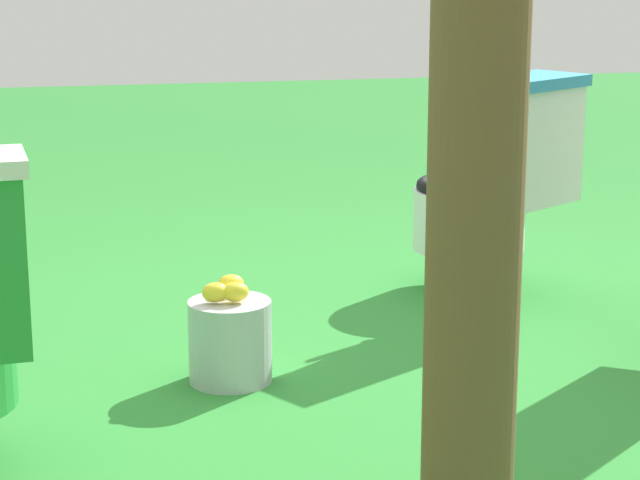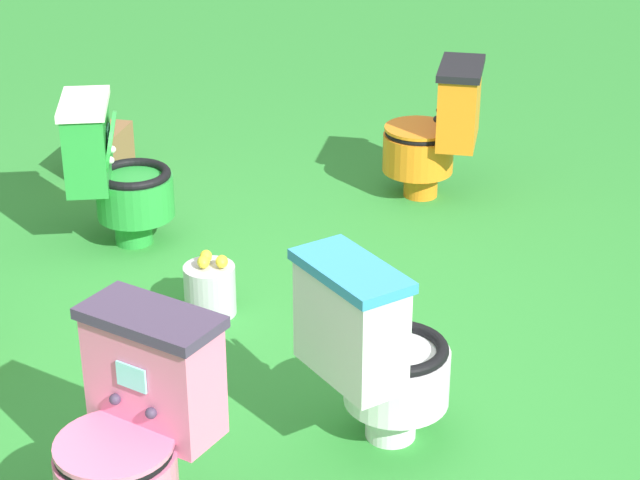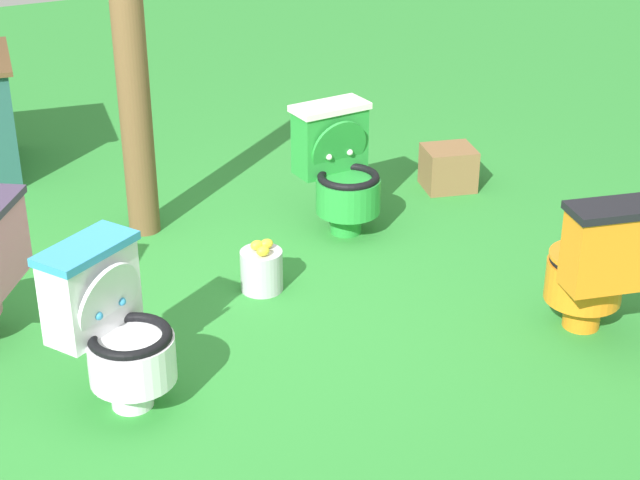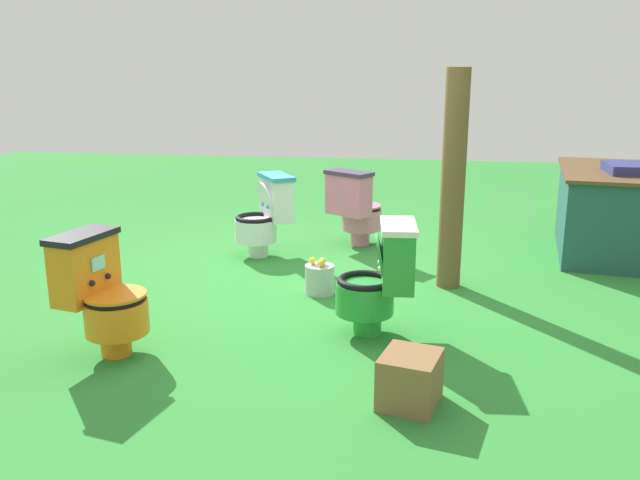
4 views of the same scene
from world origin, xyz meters
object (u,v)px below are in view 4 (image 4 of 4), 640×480
at_px(wooden_post, 453,181).
at_px(lemon_bucket, 320,278).
at_px(toilet_orange, 102,294).
at_px(small_crate, 410,379).
at_px(toilet_white, 265,215).
at_px(toilet_pink, 356,208).
at_px(toilet_green, 380,278).
at_px(vendor_table, 609,211).

relative_size(wooden_post, lemon_bucket, 5.98).
distance_m(toilet_orange, lemon_bucket, 1.67).
height_order(small_crate, lemon_bucket, lemon_bucket).
distance_m(toilet_white, toilet_pink, 0.88).
distance_m(toilet_pink, small_crate, 3.05).
distance_m(toilet_pink, lemon_bucket, 1.42).
relative_size(toilet_green, lemon_bucket, 2.63).
height_order(wooden_post, lemon_bucket, wooden_post).
relative_size(vendor_table, small_crate, 5.05).
bearing_deg(toilet_green, toilet_pink, 4.80).
distance_m(toilet_pink, toilet_orange, 2.90).
height_order(toilet_white, wooden_post, wooden_post).
bearing_deg(small_crate, toilet_orange, -101.64).
distance_m(vendor_table, lemon_bucket, 2.82).
bearing_deg(toilet_green, wooden_post, -29.34).
height_order(toilet_orange, lemon_bucket, toilet_orange).
relative_size(small_crate, lemon_bucket, 1.13).
height_order(vendor_table, wooden_post, wooden_post).
bearing_deg(toilet_pink, toilet_white, -116.81).
relative_size(toilet_orange, lemon_bucket, 2.63).
distance_m(toilet_white, vendor_table, 3.07).
height_order(toilet_green, vendor_table, vendor_table).
height_order(vendor_table, small_crate, vendor_table).
bearing_deg(lemon_bucket, vendor_table, 121.16).
relative_size(toilet_orange, vendor_table, 0.46).
height_order(toilet_green, small_crate, toilet_green).
bearing_deg(toilet_pink, lemon_bucket, -62.11).
height_order(wooden_post, small_crate, wooden_post).
relative_size(vendor_table, wooden_post, 0.95).
bearing_deg(vendor_table, toilet_green, -41.59).
height_order(toilet_white, toilet_pink, same).
relative_size(toilet_green, toilet_orange, 1.00).
height_order(toilet_green, toilet_pink, same).
relative_size(toilet_pink, toilet_orange, 1.00).
distance_m(toilet_orange, small_crate, 1.85).
relative_size(toilet_white, toilet_orange, 1.00).
bearing_deg(toilet_white, vendor_table, -111.92).
bearing_deg(lemon_bucket, small_crate, 23.45).
bearing_deg(toilet_green, small_crate, -171.38).
bearing_deg(small_crate, wooden_post, 172.09).
distance_m(vendor_table, small_crate, 3.51).
xyz_separation_m(toilet_green, toilet_pink, (-2.10, -0.35, -0.00)).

